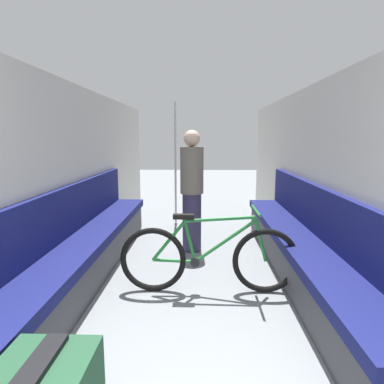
{
  "coord_description": "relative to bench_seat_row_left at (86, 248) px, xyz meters",
  "views": [
    {
      "loc": [
        0.09,
        -0.57,
        1.5
      ],
      "look_at": [
        -0.02,
        3.36,
        0.86
      ],
      "focal_mm": 32.0,
      "sensor_mm": 36.0,
      "label": 1
    }
  ],
  "objects": [
    {
      "name": "wall_right",
      "position": [
        2.55,
        -0.03,
        0.73
      ],
      "size": [
        0.1,
        8.95,
        2.09
      ],
      "primitive_type": "cube",
      "color": "beige",
      "rests_on": "ground"
    },
    {
      "name": "bench_seat_row_right",
      "position": [
        2.3,
        0.0,
        0.0
      ],
      "size": [
        0.48,
        4.13,
        0.99
      ],
      "color": "#3D3D42",
      "rests_on": "ground"
    },
    {
      "name": "bicycle",
      "position": [
        1.31,
        -0.32,
        0.02
      ],
      "size": [
        1.72,
        0.46,
        0.83
      ],
      "rotation": [
        0.0,
        0.0,
        -0.03
      ],
      "color": "black",
      "rests_on": "ground"
    },
    {
      "name": "bench_seat_row_left",
      "position": [
        0.0,
        0.0,
        0.0
      ],
      "size": [
        0.48,
        4.13,
        0.99
      ],
      "color": "#3D3D42",
      "rests_on": "ground"
    },
    {
      "name": "grab_pole_near",
      "position": [
        0.79,
        2.29,
        0.69
      ],
      "size": [
        0.08,
        0.08,
        2.07
      ],
      "color": "gray",
      "rests_on": "ground"
    },
    {
      "name": "passenger_standing",
      "position": [
        1.11,
        0.91,
        0.5
      ],
      "size": [
        0.3,
        0.3,
        1.58
      ],
      "rotation": [
        0.0,
        0.0,
        2.41
      ],
      "color": "#332D4C",
      "rests_on": "ground"
    },
    {
      "name": "wall_left",
      "position": [
        -0.26,
        -0.03,
        0.73
      ],
      "size": [
        0.1,
        8.95,
        2.09
      ],
      "primitive_type": "cube",
      "color": "beige",
      "rests_on": "ground"
    }
  ]
}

